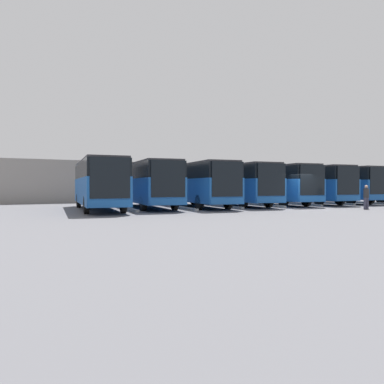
# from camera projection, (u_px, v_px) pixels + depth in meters

# --- Properties ---
(ground_plane) EXTENTS (600.00, 600.00, 0.00)m
(ground_plane) POSITION_uv_depth(u_px,v_px,m) (300.00, 209.00, 26.82)
(ground_plane) COLOR #5B5B60
(bus_0) EXTENTS (3.70, 11.30, 3.32)m
(bus_0) POSITION_uv_depth(u_px,v_px,m) (362.00, 184.00, 37.68)
(bus_0) COLOR #19519E
(bus_0) RESTS_ON ground_plane
(curb_divider_0) EXTENTS (0.85, 5.37, 0.15)m
(curb_divider_0) POSITION_uv_depth(u_px,v_px,m) (363.00, 202.00, 35.39)
(curb_divider_0) COLOR #B2B2AD
(curb_divider_0) RESTS_ON ground_plane
(bus_1) EXTENTS (3.70, 11.30, 3.32)m
(bus_1) POSITION_uv_depth(u_px,v_px,m) (333.00, 184.00, 36.11)
(bus_1) COLOR #19519E
(bus_1) RESTS_ON ground_plane
(curb_divider_1) EXTENTS (0.85, 5.37, 0.15)m
(curb_divider_1) POSITION_uv_depth(u_px,v_px,m) (332.00, 203.00, 33.82)
(curb_divider_1) COLOR #B2B2AD
(curb_divider_1) RESTS_ON ground_plane
(bus_2) EXTENTS (3.70, 11.30, 3.32)m
(bus_2) POSITION_uv_depth(u_px,v_px,m) (304.00, 184.00, 34.36)
(bus_2) COLOR #19519E
(bus_2) RESTS_ON ground_plane
(curb_divider_2) EXTENTS (0.85, 5.37, 0.15)m
(curb_divider_2) POSITION_uv_depth(u_px,v_px,m) (301.00, 204.00, 32.07)
(curb_divider_2) COLOR #B2B2AD
(curb_divider_2) RESTS_ON ground_plane
(bus_3) EXTENTS (3.70, 11.30, 3.32)m
(bus_3) POSITION_uv_depth(u_px,v_px,m) (271.00, 183.00, 32.62)
(bus_3) COLOR #19519E
(bus_3) RESTS_ON ground_plane
(curb_divider_3) EXTENTS (0.85, 5.37, 0.15)m
(curb_divider_3) POSITION_uv_depth(u_px,v_px,m) (266.00, 205.00, 30.33)
(curb_divider_3) COLOR #B2B2AD
(curb_divider_3) RESTS_ON ground_plane
(bus_4) EXTENTS (3.70, 11.30, 3.32)m
(bus_4) POSITION_uv_depth(u_px,v_px,m) (235.00, 183.00, 30.91)
(bus_4) COLOR #19519E
(bus_4) RESTS_ON ground_plane
(curb_divider_4) EXTENTS (0.85, 5.37, 0.15)m
(curb_divider_4) POSITION_uv_depth(u_px,v_px,m) (226.00, 206.00, 28.62)
(curb_divider_4) COLOR #B2B2AD
(curb_divider_4) RESTS_ON ground_plane
(bus_5) EXTENTS (3.70, 11.30, 3.32)m
(bus_5) POSITION_uv_depth(u_px,v_px,m) (196.00, 183.00, 28.91)
(bus_5) COLOR #19519E
(bus_5) RESTS_ON ground_plane
(curb_divider_5) EXTENTS (0.85, 5.37, 0.15)m
(curb_divider_5) POSITION_uv_depth(u_px,v_px,m) (183.00, 208.00, 26.62)
(curb_divider_5) COLOR #B2B2AD
(curb_divider_5) RESTS_ON ground_plane
(bus_6) EXTENTS (3.70, 11.30, 3.32)m
(bus_6) POSITION_uv_depth(u_px,v_px,m) (147.00, 183.00, 27.81)
(bus_6) COLOR #19519E
(bus_6) RESTS_ON ground_plane
(curb_divider_6) EXTENTS (0.85, 5.37, 0.15)m
(curb_divider_6) POSITION_uv_depth(u_px,v_px,m) (129.00, 209.00, 25.52)
(curb_divider_6) COLOR #B2B2AD
(curb_divider_6) RESTS_ON ground_plane
(bus_7) EXTENTS (3.70, 11.30, 3.32)m
(bus_7) POSITION_uv_depth(u_px,v_px,m) (98.00, 183.00, 25.32)
(bus_7) COLOR #19519E
(bus_7) RESTS_ON ground_plane
(pedestrian) EXTENTS (0.41, 0.41, 1.68)m
(pedestrian) POSITION_uv_depth(u_px,v_px,m) (366.00, 196.00, 26.10)
(pedestrian) COLOR #38384C
(pedestrian) RESTS_ON ground_plane
(station_building) EXTENTS (39.94, 16.85, 4.11)m
(station_building) POSITION_uv_depth(u_px,v_px,m) (169.00, 182.00, 47.89)
(station_building) COLOR gray
(station_building) RESTS_ON ground_plane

